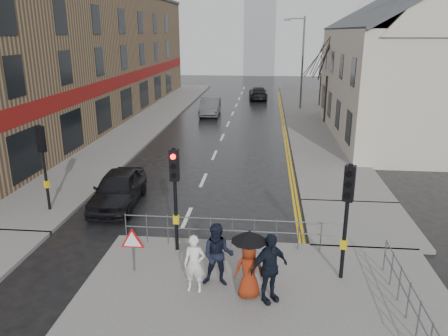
% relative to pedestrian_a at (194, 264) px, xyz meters
% --- Properties ---
extents(ground, '(120.00, 120.00, 0.00)m').
position_rel_pedestrian_a_xyz_m(ground, '(-1.15, 2.05, -0.94)').
color(ground, black).
rests_on(ground, ground).
extents(near_pavement, '(10.00, 9.00, 0.14)m').
position_rel_pedestrian_a_xyz_m(near_pavement, '(1.85, -1.45, -0.87)').
color(near_pavement, '#605E5B').
rests_on(near_pavement, ground).
extents(left_pavement, '(4.00, 44.00, 0.14)m').
position_rel_pedestrian_a_xyz_m(left_pavement, '(-7.65, 25.05, -0.87)').
color(left_pavement, '#605E5B').
rests_on(left_pavement, ground).
extents(right_pavement, '(4.00, 40.00, 0.14)m').
position_rel_pedestrian_a_xyz_m(right_pavement, '(5.35, 27.05, -0.87)').
color(right_pavement, '#605E5B').
rests_on(right_pavement, ground).
extents(pavement_bridge_right, '(4.00, 4.20, 0.14)m').
position_rel_pedestrian_a_xyz_m(pavement_bridge_right, '(5.35, 5.05, -0.87)').
color(pavement_bridge_right, '#605E5B').
rests_on(pavement_bridge_right, ground).
extents(building_left_terrace, '(8.00, 42.00, 10.00)m').
position_rel_pedestrian_a_xyz_m(building_left_terrace, '(-13.15, 24.05, 4.06)').
color(building_left_terrace, '#7E6449').
rests_on(building_left_terrace, ground).
extents(building_right_cream, '(9.00, 16.40, 10.10)m').
position_rel_pedestrian_a_xyz_m(building_right_cream, '(10.85, 20.05, 3.84)').
color(building_right_cream, '#BDB4A5').
rests_on(building_right_cream, ground).
extents(church_tower, '(5.00, 5.00, 18.00)m').
position_rel_pedestrian_a_xyz_m(church_tower, '(0.35, 64.05, 8.06)').
color(church_tower, gray).
rests_on(church_tower, ground).
extents(traffic_signal_near_left, '(0.28, 0.27, 3.40)m').
position_rel_pedestrian_a_xyz_m(traffic_signal_near_left, '(-0.95, 2.25, 1.52)').
color(traffic_signal_near_left, black).
rests_on(traffic_signal_near_left, near_pavement).
extents(traffic_signal_near_right, '(0.34, 0.33, 3.40)m').
position_rel_pedestrian_a_xyz_m(traffic_signal_near_right, '(4.05, 1.05, 1.52)').
color(traffic_signal_near_right, black).
rests_on(traffic_signal_near_right, near_pavement).
extents(traffic_signal_far_left, '(0.34, 0.33, 3.40)m').
position_rel_pedestrian_a_xyz_m(traffic_signal_far_left, '(-6.64, 5.05, 1.52)').
color(traffic_signal_far_left, black).
rests_on(traffic_signal_far_left, left_pavement).
extents(guard_railing_front, '(7.14, 0.04, 1.00)m').
position_rel_pedestrian_a_xyz_m(guard_railing_front, '(0.80, 2.65, -0.08)').
color(guard_railing_front, '#595B5E').
rests_on(guard_railing_front, near_pavement).
extents(guard_railing_side, '(0.04, 4.54, 1.00)m').
position_rel_pedestrian_a_xyz_m(guard_railing_side, '(5.35, -0.70, -0.09)').
color(guard_railing_side, '#595B5E').
rests_on(guard_railing_side, near_pavement).
extents(warning_sign, '(0.80, 0.07, 1.35)m').
position_rel_pedestrian_a_xyz_m(warning_sign, '(-1.95, 0.84, 0.10)').
color(warning_sign, '#595B5E').
rests_on(warning_sign, near_pavement).
extents(street_lamp, '(1.83, 0.25, 8.00)m').
position_rel_pedestrian_a_xyz_m(street_lamp, '(4.67, 30.05, 3.77)').
color(street_lamp, '#595B5E').
rests_on(street_lamp, right_pavement).
extents(tree_near, '(2.40, 2.40, 6.58)m').
position_rel_pedestrian_a_xyz_m(tree_near, '(6.35, 24.05, 4.20)').
color(tree_near, '#32241B').
rests_on(tree_near, right_pavement).
extents(tree_far, '(2.40, 2.40, 5.64)m').
position_rel_pedestrian_a_xyz_m(tree_far, '(6.85, 32.05, 3.48)').
color(tree_far, '#32241B').
rests_on(tree_far, right_pavement).
extents(pedestrian_a, '(0.60, 0.41, 1.60)m').
position_rel_pedestrian_a_xyz_m(pedestrian_a, '(0.00, 0.00, 0.00)').
color(pedestrian_a, silver).
rests_on(pedestrian_a, near_pavement).
extents(pedestrian_b, '(0.88, 0.69, 1.81)m').
position_rel_pedestrian_a_xyz_m(pedestrian_b, '(0.60, 0.34, 0.11)').
color(pedestrian_b, black).
rests_on(pedestrian_b, near_pavement).
extents(pedestrian_with_umbrella, '(0.96, 0.96, 1.90)m').
position_rel_pedestrian_a_xyz_m(pedestrian_with_umbrella, '(1.46, -0.14, 0.28)').
color(pedestrian_with_umbrella, maroon).
rests_on(pedestrian_with_umbrella, near_pavement).
extents(pedestrian_d, '(1.17, 1.02, 1.89)m').
position_rel_pedestrian_a_xyz_m(pedestrian_d, '(1.99, -0.27, 0.15)').
color(pedestrian_d, black).
rests_on(pedestrian_d, near_pavement).
extents(car_parked, '(1.93, 4.32, 1.44)m').
position_rel_pedestrian_a_xyz_m(car_parked, '(-4.15, 6.05, -0.22)').
color(car_parked, black).
rests_on(car_parked, ground).
extents(car_mid, '(1.72, 4.53, 1.47)m').
position_rel_pedestrian_a_xyz_m(car_mid, '(-3.00, 26.57, -0.20)').
color(car_mid, '#424447').
rests_on(car_mid, ground).
extents(car_far, '(2.13, 4.66, 1.32)m').
position_rel_pedestrian_a_xyz_m(car_far, '(0.86, 36.13, -0.28)').
color(car_far, black).
rests_on(car_far, ground).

